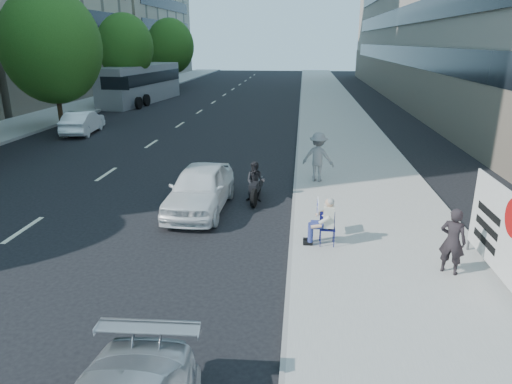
# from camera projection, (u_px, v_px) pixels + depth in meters

# --- Properties ---
(ground) EXTENTS (160.00, 160.00, 0.00)m
(ground) POSITION_uv_depth(u_px,v_px,m) (229.00, 273.00, 11.03)
(ground) COLOR black
(ground) RESTS_ON ground
(near_sidewalk) EXTENTS (5.00, 120.00, 0.15)m
(near_sidewalk) POSITION_uv_depth(u_px,v_px,m) (338.00, 127.00, 29.51)
(near_sidewalk) COLOR #98968E
(near_sidewalk) RESTS_ON ground
(far_sidewalk) EXTENTS (4.50, 120.00, 0.15)m
(far_sidewalk) POSITION_uv_depth(u_px,v_px,m) (35.00, 121.00, 31.49)
(far_sidewalk) COLOR #98968E
(far_sidewalk) RESTS_ON ground
(tree_far_c) EXTENTS (6.00, 6.00, 8.47)m
(tree_far_c) POSITION_uv_depth(u_px,v_px,m) (51.00, 46.00, 27.76)
(tree_far_c) COLOR #382616
(tree_far_c) RESTS_ON ground
(tree_far_d) EXTENTS (4.80, 4.80, 7.65)m
(tree_far_d) POSITION_uv_depth(u_px,v_px,m) (125.00, 47.00, 39.13)
(tree_far_d) COLOR #382616
(tree_far_d) RESTS_ON ground
(tree_far_e) EXTENTS (5.40, 5.40, 7.89)m
(tree_far_e) POSITION_uv_depth(u_px,v_px,m) (170.00, 46.00, 52.39)
(tree_far_e) COLOR #382616
(tree_far_e) RESTS_ON ground
(seated_protester) EXTENTS (0.83, 1.11, 1.31)m
(seated_protester) POSITION_uv_depth(u_px,v_px,m) (324.00, 218.00, 12.04)
(seated_protester) COLOR #131453
(seated_protester) RESTS_ON near_sidewalk
(jogger) EXTENTS (1.38, 1.04, 1.90)m
(jogger) POSITION_uv_depth(u_px,v_px,m) (318.00, 157.00, 17.47)
(jogger) COLOR slate
(jogger) RESTS_ON near_sidewalk
(pedestrian_woman) EXTENTS (0.70, 0.63, 1.60)m
(pedestrian_woman) POSITION_uv_depth(u_px,v_px,m) (453.00, 241.00, 10.50)
(pedestrian_woman) COLOR black
(pedestrian_woman) RESTS_ON near_sidewalk
(protest_banner) EXTENTS (0.08, 3.06, 2.20)m
(protest_banner) POSITION_uv_depth(u_px,v_px,m) (498.00, 228.00, 10.09)
(protest_banner) COLOR #4C4C4C
(protest_banner) RESTS_ON near_sidewalk
(white_sedan_near) EXTENTS (1.85, 4.41, 1.49)m
(white_sedan_near) POSITION_uv_depth(u_px,v_px,m) (200.00, 188.00, 14.95)
(white_sedan_near) COLOR white
(white_sedan_near) RESTS_ON ground
(white_sedan_mid) EXTENTS (1.96, 4.31, 1.37)m
(white_sedan_mid) POSITION_uv_depth(u_px,v_px,m) (83.00, 122.00, 27.48)
(white_sedan_mid) COLOR white
(white_sedan_mid) RESTS_ON ground
(motorcycle) EXTENTS (0.75, 2.05, 1.42)m
(motorcycle) POSITION_uv_depth(u_px,v_px,m) (256.00, 184.00, 15.79)
(motorcycle) COLOR black
(motorcycle) RESTS_ON ground
(bus) EXTENTS (3.96, 12.30, 3.30)m
(bus) POSITION_uv_depth(u_px,v_px,m) (141.00, 84.00, 41.40)
(bus) COLOR gray
(bus) RESTS_ON ground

